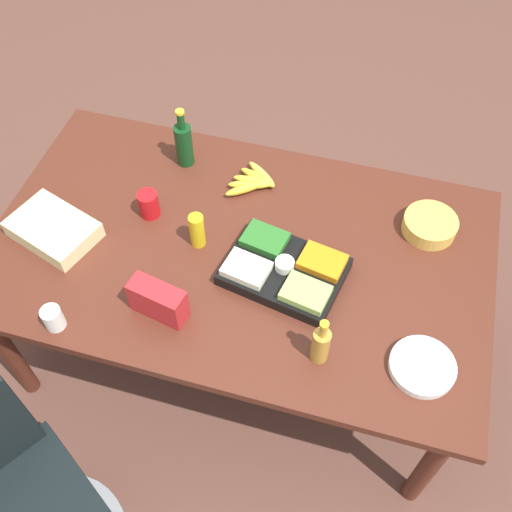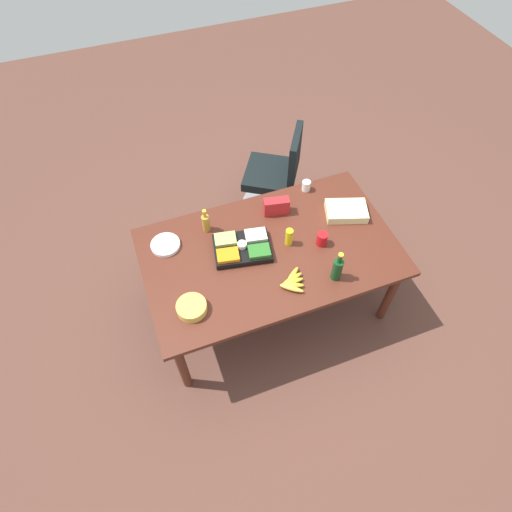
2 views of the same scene
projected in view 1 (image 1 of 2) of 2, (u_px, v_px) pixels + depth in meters
name	position (u px, v px, depth m)	size (l,w,h in m)	color
ground_plane	(242.00, 342.00, 2.88)	(10.00, 10.00, 0.00)	brown
conference_table	(239.00, 259.00, 2.34)	(1.90, 1.13, 0.75)	#512418
banana_bunch	(253.00, 181.00, 2.45)	(0.20, 0.23, 0.04)	gold
mustard_bottle	(197.00, 231.00, 2.23)	(0.06, 0.06, 0.15)	yellow
dressing_bottle	(321.00, 344.00, 1.94)	(0.07, 0.07, 0.22)	#BF8B31
chip_bowl	(430.00, 225.00, 2.31)	(0.21, 0.21, 0.06)	#E4B44C
chip_bag_red	(158.00, 301.00, 2.06)	(0.20, 0.08, 0.14)	red
sheet_cake	(53.00, 229.00, 2.29)	(0.32, 0.22, 0.07)	beige
red_solo_cup	(149.00, 204.00, 2.34)	(0.08, 0.08, 0.11)	red
paper_plate_stack	(422.00, 367.00, 1.97)	(0.22, 0.22, 0.03)	white
paper_cup	(53.00, 318.00, 2.04)	(0.07, 0.07, 0.09)	white
veggie_tray	(284.00, 270.00, 2.18)	(0.47, 0.37, 0.09)	black
wine_bottle	(184.00, 143.00, 2.47)	(0.09, 0.09, 0.28)	#103E1A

